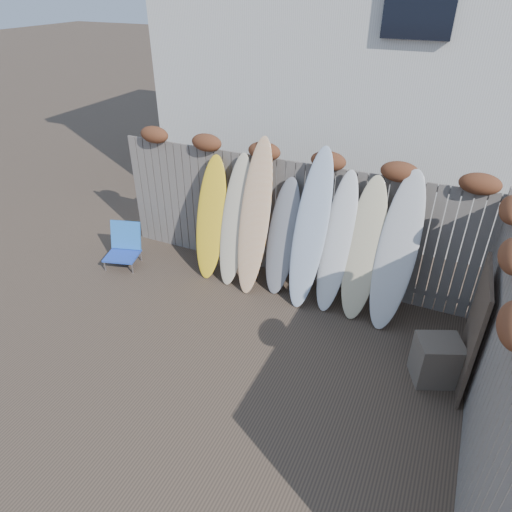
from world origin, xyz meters
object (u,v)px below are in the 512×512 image
at_px(surfboard_0, 211,218).
at_px(lattice_panel, 473,330).
at_px(beach_chair, 124,245).
at_px(wooden_crate, 436,360).

bearing_deg(surfboard_0, lattice_panel, -16.07).
distance_m(beach_chair, surfboard_0, 1.72).
height_order(beach_chair, lattice_panel, lattice_panel).
bearing_deg(lattice_panel, surfboard_0, 165.26).
relative_size(beach_chair, wooden_crate, 1.19).
xyz_separation_m(wooden_crate, surfboard_0, (-3.74, 1.03, 0.68)).
bearing_deg(wooden_crate, beach_chair, 173.55).
relative_size(beach_chair, lattice_panel, 0.45).
distance_m(beach_chair, wooden_crate, 5.31).
xyz_separation_m(lattice_panel, surfboard_0, (-4.04, 0.91, 0.20)).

